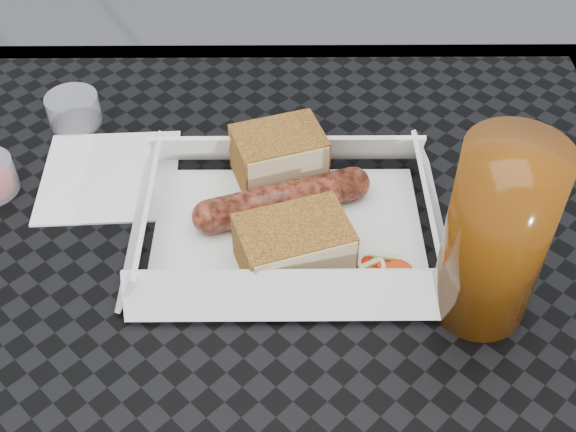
% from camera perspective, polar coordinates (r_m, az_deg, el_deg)
% --- Properties ---
extents(patio_table, '(0.80, 0.80, 0.74)m').
position_cam_1_polar(patio_table, '(0.59, -6.60, -14.29)').
color(patio_table, black).
rests_on(patio_table, ground).
extents(food_tray, '(0.22, 0.15, 0.00)m').
position_cam_1_polar(food_tray, '(0.60, -0.01, -1.23)').
color(food_tray, white).
rests_on(food_tray, patio_table).
extents(bratwurst, '(0.15, 0.07, 0.03)m').
position_cam_1_polar(bratwurst, '(0.60, -0.41, 1.29)').
color(bratwurst, brown).
rests_on(bratwurst, food_tray).
extents(bread_near, '(0.09, 0.07, 0.05)m').
position_cam_1_polar(bread_near, '(0.63, -0.72, 4.78)').
color(bread_near, olive).
rests_on(bread_near, food_tray).
extents(bread_far, '(0.10, 0.08, 0.04)m').
position_cam_1_polar(bread_far, '(0.55, 0.46, -2.38)').
color(bread_far, olive).
rests_on(bread_far, food_tray).
extents(veg_garnish, '(0.03, 0.03, 0.00)m').
position_cam_1_polar(veg_garnish, '(0.56, 7.46, -4.52)').
color(veg_garnish, red).
rests_on(veg_garnish, food_tray).
extents(napkin, '(0.13, 0.13, 0.00)m').
position_cam_1_polar(napkin, '(0.67, -13.89, 3.10)').
color(napkin, white).
rests_on(napkin, patio_table).
extents(condiment_cup_empty, '(0.05, 0.05, 0.03)m').
position_cam_1_polar(condiment_cup_empty, '(0.73, -16.57, 8.03)').
color(condiment_cup_empty, silver).
rests_on(condiment_cup_empty, patio_table).
extents(drink_glass, '(0.07, 0.07, 0.15)m').
position_cam_1_polar(drink_glass, '(0.51, 16.11, -1.53)').
color(drink_glass, '#5F2E08').
rests_on(drink_glass, patio_table).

